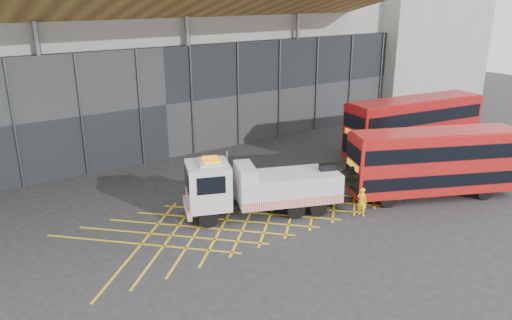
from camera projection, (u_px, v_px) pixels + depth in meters
ground_plane at (226, 220)px, 26.79m from camera, size 120.00×120.00×0.00m
road_markings at (285, 203)px, 28.93m from camera, size 24.76×7.16×0.01m
construction_building at (123, 27)px, 39.29m from camera, size 55.00×23.97×18.00m
east_building at (403, 7)px, 53.23m from camera, size 15.00×12.00×20.00m
recovery_truck at (258, 187)px, 26.97m from camera, size 9.76×5.25×3.47m
bus_towed at (434, 161)px, 29.12m from camera, size 10.04×6.18×4.07m
bus_second at (413, 125)px, 36.19m from camera, size 11.05×3.93×4.40m
worker at (362, 202)px, 27.09m from camera, size 0.50×0.66×1.61m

